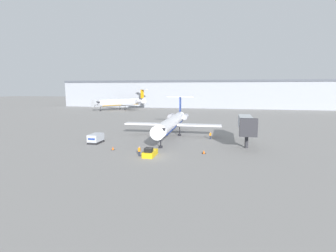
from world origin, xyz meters
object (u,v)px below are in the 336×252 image
Objects in this scene: pushback_tug at (150,153)px; worker_near_tug at (139,151)px; traffic_cone_left at (113,148)px; luggage_cart at (96,138)px; airplane_parked_far_left at (121,102)px; traffic_cone_right at (204,152)px; airplane_main at (172,122)px; jet_bridge at (246,124)px; worker_by_wing at (210,135)px.

pushback_tug is 2.33× the size of worker_near_tug.
traffic_cone_left is at bearing 152.36° from worker_near_tug.
luggage_cart is (-14.42, 7.99, 0.42)m from pushback_tug.
traffic_cone_right is at bearing -59.37° from airplane_parked_far_left.
airplane_main is 8.27× the size of luggage_cart.
worker_near_tug is at bearing -65.84° from airplane_parked_far_left.
traffic_cone_left is (-8.21, 2.87, -0.28)m from pushback_tug.
jet_bridge reaches higher than worker_near_tug.
traffic_cone_right is (17.25, 0.80, 0.00)m from traffic_cone_left.
airplane_parked_far_left reaches higher than traffic_cone_left.
pushback_tug is (0.02, -19.57, -2.92)m from airplane_main.
traffic_cone_left is 95.96m from airplane_parked_far_left.
pushback_tug is 2.31× the size of worker_by_wing.
luggage_cart reaches higher than worker_near_tug.
airplane_main is at bearing 84.99° from worker_near_tug.
jet_bridge is (60.19, -79.35, 0.44)m from airplane_parked_far_left.
airplane_parked_far_left reaches higher than worker_by_wing.
luggage_cart is 5.78× the size of traffic_cone_right.
traffic_cone_left is 0.94× the size of traffic_cone_right.
airplane_main is 9.99m from worker_by_wing.
jet_bridge reaches higher than traffic_cone_left.
traffic_cone_left is at bearing -116.13° from airplane_main.
airplane_main is at bearing 63.87° from traffic_cone_left.
luggage_cart is 6.17× the size of traffic_cone_left.
airplane_main is 47.77× the size of traffic_cone_right.
airplane_main is 18.87m from traffic_cone_left.
traffic_cone_right is 0.02× the size of airplane_parked_far_left.
luggage_cart reaches higher than worker_by_wing.
jet_bridge is at bearing 49.20° from traffic_cone_right.
traffic_cone_left is at bearing -158.50° from jet_bridge.
worker_by_wing reaches higher than pushback_tug.
airplane_main is at bearing 38.80° from luggage_cart.
worker_near_tug is 0.06× the size of airplane_parked_far_left.
jet_bridge is at bearing -52.82° from airplane_parked_far_left.
pushback_tug is 6.42× the size of traffic_cone_left.
airplane_parked_far_left is at bearing 114.16° from worker_near_tug.
worker_by_wing is at bearing 39.79° from traffic_cone_left.
worker_near_tug reaches higher than traffic_cone_right.
airplane_main is 18.24m from jet_bridge.
worker_by_wing is at bearing 147.19° from jet_bridge.
worker_near_tug reaches higher than traffic_cone_left.
worker_near_tug is (12.64, -8.49, -0.10)m from luggage_cart.
airplane_main is at bearing 119.67° from traffic_cone_right.
airplane_parked_far_left reaches higher than jet_bridge.
jet_bridge is at bearing 8.64° from luggage_cart.
jet_bridge is (7.45, -4.80, 3.55)m from worker_by_wing.
luggage_cart is 2.24× the size of worker_near_tug.
pushback_tug is 101.84m from airplane_parked_far_left.
luggage_cart is at bearing -158.15° from worker_by_wing.
traffic_cone_left is 0.02× the size of airplane_parked_far_left.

